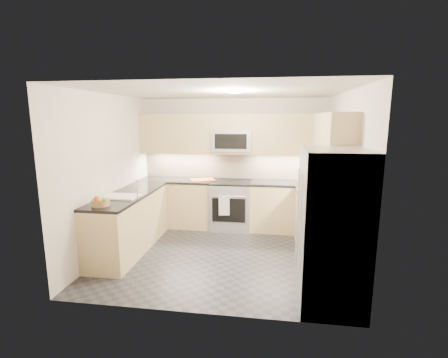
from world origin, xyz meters
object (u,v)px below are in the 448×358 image
(fruit_basket, at_px, (100,203))
(gas_range, at_px, (231,205))
(microwave, at_px, (232,141))
(utensil_bowl, at_px, (315,179))
(cutting_board, at_px, (203,180))
(refrigerator, at_px, (332,229))

(fruit_basket, bearing_deg, gas_range, 52.49)
(microwave, bearing_deg, utensil_bowl, -6.57)
(gas_range, height_order, cutting_board, cutting_board)
(utensil_bowl, xyz_separation_m, fruit_basket, (-3.11, -1.97, -0.05))
(utensil_bowl, distance_m, cutting_board, 2.11)
(gas_range, height_order, utensil_bowl, utensil_bowl)
(cutting_board, bearing_deg, microwave, 11.56)
(microwave, bearing_deg, cutting_board, -168.44)
(microwave, height_order, utensil_bowl, microwave)
(utensil_bowl, xyz_separation_m, cutting_board, (-2.11, 0.07, -0.08))
(utensil_bowl, bearing_deg, cutting_board, 178.21)
(cutting_board, distance_m, fruit_basket, 2.27)
(gas_range, bearing_deg, microwave, 90.00)
(microwave, xyz_separation_m, cutting_board, (-0.55, -0.11, -0.75))
(refrigerator, distance_m, utensil_bowl, 2.38)
(refrigerator, bearing_deg, microwave, 119.62)
(refrigerator, height_order, fruit_basket, refrigerator)
(gas_range, xyz_separation_m, fruit_basket, (-1.56, -2.03, 0.53))
(fruit_basket, bearing_deg, refrigerator, -7.53)
(cutting_board, bearing_deg, utensil_bowl, -1.79)
(microwave, distance_m, fruit_basket, 2.75)
(cutting_board, bearing_deg, refrigerator, -50.60)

